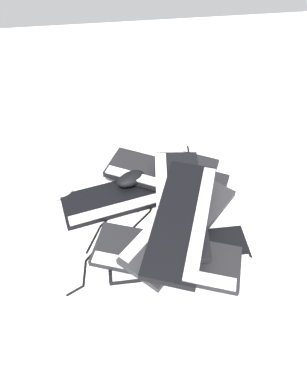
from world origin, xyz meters
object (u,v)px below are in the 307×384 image
at_px(keyboard_2, 125,197).
at_px(keyboard_6, 166,176).
at_px(mouse_0, 174,173).
at_px(mouse_1, 57,192).
at_px(keyboard_1, 184,196).
at_px(keyboard_7, 183,217).
at_px(mouse_2, 241,266).
at_px(keyboard_4, 180,224).
at_px(keyboard_0, 179,255).
at_px(mouse_3, 131,179).
at_px(keyboard_3, 166,257).
at_px(keyboard_5, 179,201).

distance_m(keyboard_2, keyboard_6, 0.17).
distance_m(mouse_0, mouse_1, 0.43).
distance_m(keyboard_1, mouse_0, 0.09).
relative_size(keyboard_1, keyboard_7, 0.99).
height_order(mouse_1, mouse_2, same).
bearing_deg(keyboard_7, mouse_0, 175.84).
xyz_separation_m(keyboard_4, mouse_0, (-0.22, 0.02, 0.01)).
bearing_deg(mouse_1, keyboard_0, -33.33).
relative_size(keyboard_0, mouse_1, 4.01).
relative_size(keyboard_7, mouse_3, 4.22).
distance_m(keyboard_4, mouse_1, 0.47).
xyz_separation_m(keyboard_3, keyboard_4, (-0.09, 0.06, 0.03)).
height_order(keyboard_0, keyboard_7, keyboard_7).
bearing_deg(keyboard_1, keyboard_3, -22.62).
distance_m(keyboard_1, keyboard_4, 0.18).
distance_m(keyboard_7, mouse_1, 0.49).
relative_size(mouse_1, mouse_3, 1.00).
relative_size(keyboard_4, mouse_1, 3.80).
xyz_separation_m(keyboard_1, keyboard_7, (0.18, -0.05, 0.12)).
xyz_separation_m(keyboard_5, mouse_2, (0.21, 0.16, -0.08)).
height_order(keyboard_1, keyboard_3, keyboard_3).
xyz_separation_m(keyboard_6, keyboard_7, (0.26, 0.01, 0.09)).
height_order(keyboard_1, keyboard_2, same).
bearing_deg(mouse_2, keyboard_3, -6.76).
bearing_deg(keyboard_3, keyboard_6, 171.13).
bearing_deg(keyboard_3, keyboard_2, -160.01).
height_order(keyboard_3, mouse_3, mouse_3).
distance_m(keyboard_4, keyboard_6, 0.24).
xyz_separation_m(mouse_1, mouse_3, (-0.00, 0.27, 0.03)).
relative_size(keyboard_6, mouse_0, 4.17).
bearing_deg(keyboard_2, mouse_1, -101.49).
distance_m(keyboard_2, mouse_2, 0.46).
bearing_deg(keyboard_6, keyboard_0, -1.26).
bearing_deg(mouse_1, keyboard_6, 5.69).
bearing_deg(keyboard_4, keyboard_3, -32.04).
xyz_separation_m(keyboard_0, keyboard_4, (-0.07, 0.01, 0.06)).
xyz_separation_m(keyboard_3, keyboard_7, (-0.07, 0.06, 0.09)).
relative_size(keyboard_6, keyboard_7, 0.99).
relative_size(keyboard_2, keyboard_4, 1.10).
xyz_separation_m(mouse_0, mouse_3, (-0.02, -0.15, -0.03)).
distance_m(keyboard_1, keyboard_3, 0.28).
xyz_separation_m(keyboard_1, keyboard_6, (-0.08, -0.06, 0.03)).
bearing_deg(mouse_2, keyboard_1, -64.26).
bearing_deg(mouse_0, keyboard_2, -0.22).
xyz_separation_m(mouse_2, mouse_3, (-0.38, -0.30, 0.03)).
bearing_deg(keyboard_0, keyboard_5, 171.97).
xyz_separation_m(keyboard_2, mouse_1, (-0.05, -0.24, 0.01)).
bearing_deg(mouse_3, keyboard_3, 78.26).
height_order(keyboard_2, mouse_0, mouse_0).
bearing_deg(keyboard_5, keyboard_1, 155.89).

